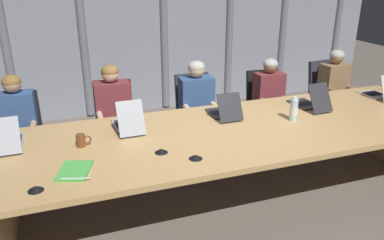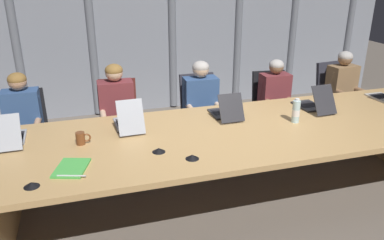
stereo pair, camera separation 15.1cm
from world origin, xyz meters
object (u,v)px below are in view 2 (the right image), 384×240
(laptop_center, at_px, (225,112))
(conference_mic_middle, at_px, (31,184))
(office_chair_center, at_px, (201,123))
(office_chair_right_mid, at_px, (271,116))
(conference_mic_right_side, at_px, (192,157))
(water_bottle_primary, at_px, (296,111))
(office_chair_left_mid, at_px, (119,132))
(spiral_notepad, at_px, (72,168))
(person_left_mid, at_px, (118,111))
(person_right_mid, at_px, (277,99))
(coffee_mug_near, at_px, (81,138))
(laptop_left_mid, at_px, (128,121))
(laptop_right_mid, at_px, (313,104))
(office_chair_right_end, at_px, (335,107))
(person_center, at_px, (202,104))
(conference_mic_left_side, at_px, (159,150))
(person_right_end, at_px, (346,90))
(laptop_left_end, at_px, (11,136))
(person_left_end, at_px, (23,122))
(office_chair_left_end, at_px, (31,143))

(laptop_center, relative_size, conference_mic_middle, 3.94)
(office_chair_center, xyz_separation_m, office_chair_right_mid, (0.97, -0.00, -0.01))
(conference_mic_right_side, bearing_deg, water_bottle_primary, 20.91)
(office_chair_center, bearing_deg, office_chair_left_mid, -89.40)
(spiral_notepad, bearing_deg, person_left_mid, 88.20)
(person_right_mid, bearing_deg, office_chair_right_mid, 173.65)
(coffee_mug_near, bearing_deg, conference_mic_right_side, -32.74)
(laptop_left_mid, distance_m, laptop_right_mid, 1.96)
(office_chair_right_end, distance_m, water_bottle_primary, 1.87)
(person_left_mid, xyz_separation_m, spiral_notepad, (-0.49, -1.37, 0.08))
(laptop_right_mid, relative_size, water_bottle_primary, 2.06)
(laptop_right_mid, bearing_deg, laptop_center, 83.64)
(person_center, relative_size, spiral_notepad, 3.24)
(laptop_center, distance_m, conference_mic_left_side, 1.02)
(person_right_mid, bearing_deg, coffee_mug_near, -67.22)
(laptop_left_mid, xyz_separation_m, water_bottle_primary, (1.58, -0.34, 0.05))
(laptop_center, bearing_deg, office_chair_left_mid, 50.08)
(person_center, xyz_separation_m, person_right_end, (1.99, -0.00, -0.01))
(laptop_left_end, relative_size, conference_mic_right_side, 4.26)
(laptop_left_mid, relative_size, person_left_end, 0.42)
(office_chair_right_mid, xyz_separation_m, coffee_mug_near, (-2.40, -1.09, 0.46))
(office_chair_left_end, bearing_deg, coffee_mug_near, 17.43)
(office_chair_right_mid, bearing_deg, conference_mic_right_side, -38.09)
(office_chair_right_mid, relative_size, water_bottle_primary, 3.72)
(office_chair_right_mid, distance_m, office_chair_right_end, 0.98)
(office_chair_center, bearing_deg, water_bottle_primary, 27.30)
(office_chair_center, bearing_deg, person_right_end, 85.93)
(office_chair_left_end, xyz_separation_m, person_left_mid, (0.96, -0.15, 0.33))
(office_chair_center, relative_size, person_center, 0.81)
(laptop_right_mid, xyz_separation_m, office_chair_right_end, (0.98, 0.89, -0.45))
(spiral_notepad, bearing_deg, water_bottle_primary, 27.51)
(coffee_mug_near, relative_size, spiral_notepad, 0.35)
(person_left_end, distance_m, person_right_end, 3.96)
(laptop_left_end, height_order, coffee_mug_near, laptop_left_end)
(conference_mic_middle, bearing_deg, person_center, 41.50)
(water_bottle_primary, distance_m, conference_mic_middle, 2.43)
(person_right_end, distance_m, conference_mic_right_side, 2.95)
(person_center, height_order, person_right_end, person_center)
(office_chair_left_end, xyz_separation_m, person_left_end, (-0.02, -0.16, 0.32))
(office_chair_right_mid, bearing_deg, coffee_mug_near, -59.60)
(laptop_center, bearing_deg, office_chair_right_mid, -50.08)
(laptop_center, distance_m, office_chair_left_mid, 1.37)
(office_chair_left_end, bearing_deg, conference_mic_right_side, 30.94)
(laptop_center, relative_size, coffee_mug_near, 3.44)
(office_chair_center, bearing_deg, conference_mic_right_side, -19.64)
(laptop_left_end, bearing_deg, office_chair_left_end, -2.86)
(conference_mic_right_side, bearing_deg, laptop_right_mid, 25.07)
(office_chair_right_mid, distance_m, conference_mic_left_side, 2.34)
(laptop_left_mid, distance_m, conference_mic_middle, 1.18)
(laptop_right_mid, height_order, office_chair_right_end, laptop_right_mid)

